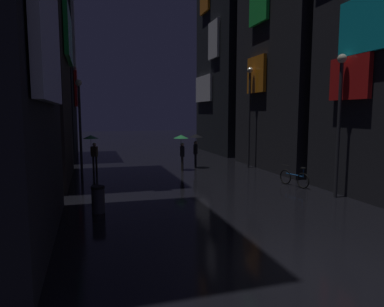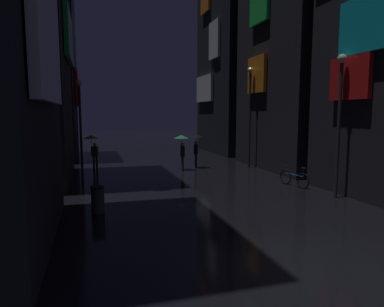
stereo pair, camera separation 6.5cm
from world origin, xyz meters
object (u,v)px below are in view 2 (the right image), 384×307
streetlamp_right_far (250,107)px  streetlamp_right_near (340,110)px  bicycle_parked_at_storefront (294,178)px  pedestrian_foreground_left_green (92,143)px  trash_bin (98,199)px  streetlamp_left_far (80,115)px  pedestrian_far_right_green (182,143)px  pedestrian_foreground_right_black (196,141)px

streetlamp_right_far → streetlamp_right_near: 7.98m
bicycle_parked_at_storefront → streetlamp_right_near: (0.40, -2.33, 3.16)m
pedestrian_foreground_left_green → streetlamp_right_near: bearing=-45.4°
streetlamp_right_far → trash_bin: bearing=-141.3°
streetlamp_right_near → streetlamp_left_far: bearing=137.9°
pedestrian_far_right_green → streetlamp_left_far: streetlamp_left_far is taller
pedestrian_foreground_left_green → streetlamp_right_far: size_ratio=0.34×
pedestrian_foreground_left_green → streetlamp_right_near: (9.39, -9.50, 1.88)m
pedestrian_foreground_right_black → streetlamp_right_near: (3.20, -8.84, 1.88)m
pedestrian_far_right_green → trash_bin: pedestrian_far_right_green is taller
streetlamp_left_far → trash_bin: (0.70, -8.49, -2.85)m
pedestrian_foreground_right_black → streetlamp_right_near: size_ratio=0.37×
pedestrian_far_right_green → streetlamp_left_far: size_ratio=0.40×
pedestrian_far_right_green → streetlamp_right_far: 4.81m
trash_bin → pedestrian_foreground_right_black: bearing=53.7°
streetlamp_right_near → streetlamp_right_far: bearing=90.0°
pedestrian_foreground_left_green → streetlamp_right_far: bearing=-9.3°
pedestrian_far_right_green → streetlamp_right_near: (4.30, -8.17, 1.88)m
pedestrian_foreground_left_green → bicycle_parked_at_storefront: (8.99, -7.17, -1.28)m
pedestrian_foreground_left_green → streetlamp_right_far: streetlamp_right_far is taller
pedestrian_foreground_left_green → trash_bin: bearing=-89.5°
pedestrian_foreground_right_black → streetlamp_left_far: (-6.80, 0.19, 1.65)m
pedestrian_far_right_green → bicycle_parked_at_storefront: pedestrian_far_right_green is taller
pedestrian_foreground_left_green → trash_bin: (0.09, -8.97, -1.20)m
streetlamp_left_far → trash_bin: bearing=-85.3°
pedestrian_foreground_left_green → trash_bin: 9.05m
bicycle_parked_at_storefront → pedestrian_far_right_green: bearing=123.8°
pedestrian_foreground_left_green → pedestrian_far_right_green: (5.08, -1.34, 0.00)m
trash_bin → bicycle_parked_at_storefront: bearing=11.4°
pedestrian_far_right_green → streetlamp_right_far: (4.30, -0.19, 2.14)m
bicycle_parked_at_storefront → streetlamp_left_far: bearing=145.1°
pedestrian_foreground_left_green → streetlamp_right_near: 13.49m
streetlamp_right_near → trash_bin: bearing=176.7°
streetlamp_right_near → pedestrian_foreground_left_green: bearing=134.6°
pedestrian_far_right_green → streetlamp_right_far: size_ratio=0.34×
streetlamp_right_far → streetlamp_right_near: streetlamp_right_far is taller
pedestrian_foreground_left_green → bicycle_parked_at_storefront: pedestrian_foreground_left_green is taller
pedestrian_foreground_right_black → pedestrian_foreground_left_green: (-6.19, 0.66, 0.00)m
pedestrian_foreground_right_black → trash_bin: pedestrian_foreground_right_black is taller
bicycle_parked_at_storefront → trash_bin: bearing=-168.6°
streetlamp_right_far → streetlamp_right_near: bearing=-90.0°
trash_bin → streetlamp_left_far: bearing=94.7°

